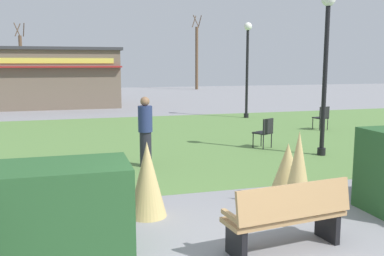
{
  "coord_description": "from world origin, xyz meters",
  "views": [
    {
      "loc": [
        -2.13,
        -4.25,
        2.47
      ],
      "look_at": [
        0.22,
        3.9,
        1.17
      ],
      "focal_mm": 39.59,
      "sensor_mm": 36.0,
      "label": 1
    }
  ],
  "objects_px": {
    "lamppost_far": "(247,58)",
    "food_kiosk": "(51,77)",
    "cafe_chair_west": "(322,116)",
    "parked_car_west_slot": "(35,88)",
    "tree_right_bg": "(197,57)",
    "tree_left_bg": "(21,62)",
    "lamppost_mid": "(326,55)",
    "person_strolling": "(145,131)",
    "cafe_chair_east": "(265,131)",
    "park_bench": "(288,216)"
  },
  "relations": [
    {
      "from": "food_kiosk",
      "to": "tree_right_bg",
      "type": "distance_m",
      "value": 18.53
    },
    {
      "from": "person_strolling",
      "to": "tree_left_bg",
      "type": "distance_m",
      "value": 30.22
    },
    {
      "from": "lamppost_far",
      "to": "tree_right_bg",
      "type": "relative_size",
      "value": 0.62
    },
    {
      "from": "food_kiosk",
      "to": "person_strolling",
      "type": "distance_m",
      "value": 16.16
    },
    {
      "from": "food_kiosk",
      "to": "lamppost_mid",
      "type": "bearing_deg",
      "value": -64.82
    },
    {
      "from": "lamppost_far",
      "to": "food_kiosk",
      "type": "bearing_deg",
      "value": 137.69
    },
    {
      "from": "lamppost_far",
      "to": "cafe_chair_west",
      "type": "relative_size",
      "value": 4.81
    },
    {
      "from": "park_bench",
      "to": "food_kiosk",
      "type": "relative_size",
      "value": 0.23
    },
    {
      "from": "parked_car_west_slot",
      "to": "person_strolling",
      "type": "bearing_deg",
      "value": -80.02
    },
    {
      "from": "tree_left_bg",
      "to": "lamppost_far",
      "type": "bearing_deg",
      "value": -61.72
    },
    {
      "from": "tree_left_bg",
      "to": "lamppost_mid",
      "type": "bearing_deg",
      "value": -70.66
    },
    {
      "from": "food_kiosk",
      "to": "tree_right_bg",
      "type": "xyz_separation_m",
      "value": [
        12.77,
        13.35,
        1.43
      ]
    },
    {
      "from": "cafe_chair_east",
      "to": "tree_right_bg",
      "type": "xyz_separation_m",
      "value": [
        6.33,
        28.03,
        2.59
      ]
    },
    {
      "from": "person_strolling",
      "to": "tree_right_bg",
      "type": "xyz_separation_m",
      "value": [
        10.06,
        29.26,
        2.25
      ]
    },
    {
      "from": "cafe_chair_east",
      "to": "person_strolling",
      "type": "height_order",
      "value": "person_strolling"
    },
    {
      "from": "cafe_chair_east",
      "to": "person_strolling",
      "type": "xyz_separation_m",
      "value": [
        -3.74,
        -1.22,
        0.33
      ]
    },
    {
      "from": "food_kiosk",
      "to": "cafe_chair_west",
      "type": "distance_m",
      "value": 15.77
    },
    {
      "from": "cafe_chair_west",
      "to": "park_bench",
      "type": "bearing_deg",
      "value": -125.31
    },
    {
      "from": "tree_left_bg",
      "to": "tree_right_bg",
      "type": "xyz_separation_m",
      "value": [
        15.69,
        -0.38,
        0.53
      ]
    },
    {
      "from": "park_bench",
      "to": "cafe_chair_west",
      "type": "bearing_deg",
      "value": 54.69
    },
    {
      "from": "food_kiosk",
      "to": "parked_car_west_slot",
      "type": "bearing_deg",
      "value": 100.6
    },
    {
      "from": "park_bench",
      "to": "cafe_chair_west",
      "type": "distance_m",
      "value": 10.92
    },
    {
      "from": "parked_car_west_slot",
      "to": "park_bench",
      "type": "bearing_deg",
      "value": -79.84
    },
    {
      "from": "parked_car_west_slot",
      "to": "tree_right_bg",
      "type": "height_order",
      "value": "tree_right_bg"
    },
    {
      "from": "lamppost_far",
      "to": "tree_right_bg",
      "type": "height_order",
      "value": "tree_right_bg"
    },
    {
      "from": "lamppost_far",
      "to": "parked_car_west_slot",
      "type": "xyz_separation_m",
      "value": [
        -10.31,
        16.26,
        -2.05
      ]
    },
    {
      "from": "lamppost_far",
      "to": "parked_car_west_slot",
      "type": "height_order",
      "value": "lamppost_far"
    },
    {
      "from": "lamppost_far",
      "to": "person_strolling",
      "type": "height_order",
      "value": "lamppost_far"
    },
    {
      "from": "cafe_chair_west",
      "to": "lamppost_far",
      "type": "bearing_deg",
      "value": 106.87
    },
    {
      "from": "cafe_chair_east",
      "to": "person_strolling",
      "type": "bearing_deg",
      "value": -161.85
    },
    {
      "from": "cafe_chair_east",
      "to": "parked_car_west_slot",
      "type": "bearing_deg",
      "value": 109.18
    },
    {
      "from": "park_bench",
      "to": "lamppost_mid",
      "type": "height_order",
      "value": "lamppost_mid"
    },
    {
      "from": "parked_car_west_slot",
      "to": "tree_right_bg",
      "type": "bearing_deg",
      "value": 19.44
    },
    {
      "from": "lamppost_mid",
      "to": "food_kiosk",
      "type": "xyz_separation_m",
      "value": [
        -7.51,
        15.98,
        -1.01
      ]
    },
    {
      "from": "cafe_chair_east",
      "to": "tree_right_bg",
      "type": "relative_size",
      "value": 0.13
    },
    {
      "from": "cafe_chair_east",
      "to": "parked_car_west_slot",
      "type": "height_order",
      "value": "parked_car_west_slot"
    },
    {
      "from": "food_kiosk",
      "to": "person_strolling",
      "type": "height_order",
      "value": "food_kiosk"
    },
    {
      "from": "person_strolling",
      "to": "parked_car_west_slot",
      "type": "height_order",
      "value": "person_strolling"
    },
    {
      "from": "cafe_chair_west",
      "to": "tree_right_bg",
      "type": "height_order",
      "value": "tree_right_bg"
    },
    {
      "from": "cafe_chair_west",
      "to": "parked_car_west_slot",
      "type": "xyz_separation_m",
      "value": [
        -11.57,
        20.42,
        0.12
      ]
    },
    {
      "from": "tree_left_bg",
      "to": "tree_right_bg",
      "type": "height_order",
      "value": "tree_right_bg"
    },
    {
      "from": "park_bench",
      "to": "food_kiosk",
      "type": "bearing_deg",
      "value": 99.98
    },
    {
      "from": "park_bench",
      "to": "parked_car_west_slot",
      "type": "xyz_separation_m",
      "value": [
        -5.25,
        29.33,
        0.16
      ]
    },
    {
      "from": "lamppost_mid",
      "to": "tree_left_bg",
      "type": "bearing_deg",
      "value": 109.34
    },
    {
      "from": "parked_car_west_slot",
      "to": "tree_right_bg",
      "type": "xyz_separation_m",
      "value": [
        14.32,
        5.05,
        2.47
      ]
    },
    {
      "from": "tree_right_bg",
      "to": "parked_car_west_slot",
      "type": "bearing_deg",
      "value": -160.56
    },
    {
      "from": "lamppost_far",
      "to": "person_strolling",
      "type": "distance_m",
      "value": 10.15
    },
    {
      "from": "person_strolling",
      "to": "parked_car_west_slot",
      "type": "relative_size",
      "value": 0.4
    },
    {
      "from": "food_kiosk",
      "to": "parked_car_west_slot",
      "type": "relative_size",
      "value": 1.84
    },
    {
      "from": "food_kiosk",
      "to": "lamppost_far",
      "type": "bearing_deg",
      "value": -42.31
    }
  ]
}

